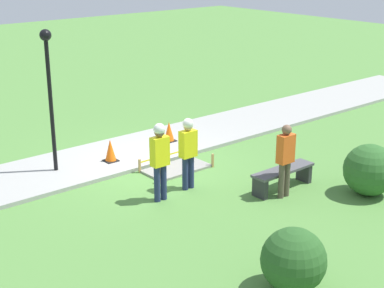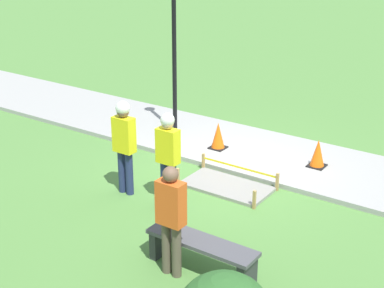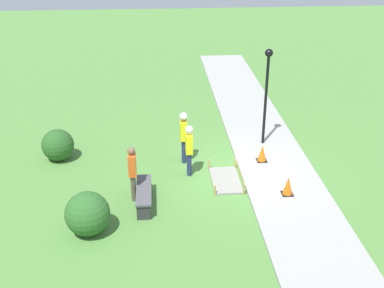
% 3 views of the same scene
% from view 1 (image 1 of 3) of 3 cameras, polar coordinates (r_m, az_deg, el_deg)
% --- Properties ---
extents(ground_plane, '(60.00, 60.00, 0.00)m').
position_cam_1_polar(ground_plane, '(15.20, -4.06, -2.29)').
color(ground_plane, '#51843D').
extents(sidewalk, '(28.00, 2.45, 0.10)m').
position_cam_1_polar(sidewalk, '(16.14, -6.62, -0.91)').
color(sidewalk, '#9E9E99').
rests_on(sidewalk, ground_plane).
extents(wet_concrete_patch, '(1.72, 0.94, 0.36)m').
position_cam_1_polar(wet_concrete_patch, '(15.02, -1.50, -2.38)').
color(wet_concrete_patch, gray).
rests_on(wet_concrete_patch, ground_plane).
extents(traffic_cone_near_patch, '(0.34, 0.34, 0.58)m').
position_cam_1_polar(traffic_cone_near_patch, '(16.81, -2.24, 1.21)').
color(traffic_cone_near_patch, black).
rests_on(traffic_cone_near_patch, sidewalk).
extents(traffic_cone_far_patch, '(0.34, 0.34, 0.59)m').
position_cam_1_polar(traffic_cone_far_patch, '(15.39, -7.92, -0.63)').
color(traffic_cone_far_patch, black).
rests_on(traffic_cone_far_patch, sidewalk).
extents(park_bench, '(1.72, 0.44, 0.51)m').
position_cam_1_polar(park_bench, '(13.90, 8.82, -2.97)').
color(park_bench, '#2D2D33').
rests_on(park_bench, ground_plane).
extents(worker_supervisor, '(0.40, 0.25, 1.72)m').
position_cam_1_polar(worker_supervisor, '(13.53, -0.38, -0.36)').
color(worker_supervisor, navy).
rests_on(worker_supervisor, ground_plane).
extents(worker_assistant, '(0.40, 0.26, 1.80)m').
position_cam_1_polar(worker_assistant, '(12.90, -3.14, -1.07)').
color(worker_assistant, navy).
rests_on(worker_assistant, ground_plane).
extents(bystander_in_orange_shirt, '(0.40, 0.22, 1.71)m').
position_cam_1_polar(bystander_in_orange_shirt, '(13.27, 9.04, -1.22)').
color(bystander_in_orange_shirt, brown).
rests_on(bystander_in_orange_shirt, ground_plane).
extents(lamppost_near, '(0.28, 0.28, 3.50)m').
position_cam_1_polar(lamppost_near, '(14.47, -13.71, 6.16)').
color(lamppost_near, black).
rests_on(lamppost_near, sidewalk).
extents(shrub_rounded_near, '(1.10, 1.10, 1.10)m').
position_cam_1_polar(shrub_rounded_near, '(9.96, 9.81, -11.05)').
color(shrub_rounded_near, '#285623').
rests_on(shrub_rounded_near, ground_plane).
extents(shrub_rounded_far, '(1.20, 1.20, 1.20)m').
position_cam_1_polar(shrub_rounded_far, '(13.97, 16.84, -2.42)').
color(shrub_rounded_far, '#2D6028').
rests_on(shrub_rounded_far, ground_plane).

